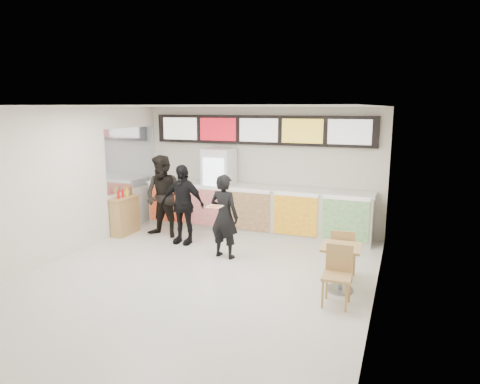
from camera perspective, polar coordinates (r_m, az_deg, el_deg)
The scene contains 15 objects.
floor at distance 7.77m, azimuth -5.86°, elevation -11.41°, with size 7.00×7.00×0.00m, color beige.
ceiling at distance 7.18m, azimuth -6.34°, elevation 11.30°, with size 7.00×7.00×0.00m, color white.
wall_back at distance 10.51m, azimuth 2.69°, elevation 3.10°, with size 6.00×6.00×0.00m, color silver.
wall_left at distance 9.09m, azimuth -23.16°, elevation 0.92°, with size 7.00×7.00×0.00m, color silver.
wall_right at distance 6.54m, azimuth 17.98°, elevation -2.43°, with size 7.00×7.00×0.00m, color silver.
service_counter at distance 10.31m, azimuth 1.92°, elevation -2.31°, with size 5.56×0.77×1.14m.
menu_board at distance 10.34m, azimuth 2.59°, elevation 8.26°, with size 5.50×0.14×0.70m.
drinks_fridge at distance 10.57m, azimuth -2.82°, elevation 0.40°, with size 0.70×0.67×2.00m.
mirror_panel at distance 10.91m, azimuth -14.22°, elevation 4.39°, with size 0.01×2.00×1.50m, color #B2B7BF.
customer_main at distance 8.53m, azimuth -2.12°, elevation -3.26°, with size 0.62×0.41×1.70m, color black.
customer_left at distance 10.02m, azimuth -10.17°, elevation -0.62°, with size 0.93×0.72×1.91m, color black.
customer_mid at distance 9.51m, azimuth -7.69°, elevation -1.63°, with size 1.04×0.43×1.77m, color black.
pizza_slice at distance 8.06m, azimuth -3.40°, elevation -1.88°, with size 0.36×0.36×0.02m.
cafe_table at distance 7.26m, azimuth 13.27°, elevation -8.79°, with size 0.65×1.58×0.92m.
condiment_ledge at distance 10.55m, azimuth -15.06°, elevation -3.00°, with size 0.33×0.81×1.08m.
Camera 1 is at (3.32, -6.36, 2.98)m, focal length 32.00 mm.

